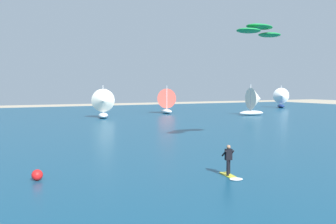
{
  "coord_description": "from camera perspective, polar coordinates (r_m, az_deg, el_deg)",
  "views": [
    {
      "loc": [
        -8.07,
        2.42,
        4.86
      ],
      "look_at": [
        1.13,
        20.75,
        3.49
      ],
      "focal_mm": 40.1,
      "sensor_mm": 36.0,
      "label": 1
    }
  ],
  "objects": [
    {
      "name": "marker_buoy",
      "position": [
        20.5,
        -19.27,
        -9.02
      ],
      "size": [
        0.57,
        0.57,
        0.57
      ],
      "primitive_type": "sphere",
      "color": "red",
      "rests_on": "ocean"
    },
    {
      "name": "ocean",
      "position": [
        49.13,
        -17.07,
        -1.97
      ],
      "size": [
        160.0,
        90.0,
        0.1
      ],
      "primitive_type": "cube",
      "color": "navy",
      "rests_on": "ground"
    },
    {
      "name": "kite",
      "position": [
        31.67,
        13.73,
        11.96
      ],
      "size": [
        5.68,
        3.47,
        0.82
      ],
      "color": "#198C3F"
    },
    {
      "name": "sailboat_mid_left",
      "position": [
        89.68,
        16.87,
        2.11
      ],
      "size": [
        4.29,
        4.61,
        5.12
      ],
      "color": "navy",
      "rests_on": "ocean"
    },
    {
      "name": "sailboat_trailing",
      "position": [
        57.9,
        -9.82,
        1.32
      ],
      "size": [
        3.93,
        4.47,
        5.02
      ],
      "color": "white",
      "rests_on": "ocean"
    },
    {
      "name": "kitesurfer",
      "position": [
        20.42,
        9.39,
        -7.99
      ],
      "size": [
        0.93,
        2.02,
        1.67
      ],
      "color": "yellow",
      "rests_on": "ocean"
    },
    {
      "name": "sailboat_far_right",
      "position": [
        68.14,
        -0.4,
        1.75
      ],
      "size": [
        3.78,
        4.4,
        5.04
      ],
      "color": "white",
      "rests_on": "ocean"
    },
    {
      "name": "sailboat_far_left",
      "position": [
        64.82,
        13.06,
        1.62
      ],
      "size": [
        4.58,
        3.95,
        5.22
      ],
      "color": "silver",
      "rests_on": "ocean"
    }
  ]
}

